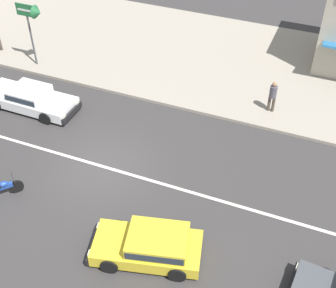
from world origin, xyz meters
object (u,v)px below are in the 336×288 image
Objects in this scene: arrow_signboard at (35,15)px; pedestrian_mid_kerb at (273,95)px; hatchback_yellow_3 at (151,245)px; sedan_white_4 at (30,98)px.

pedestrian_mid_kerb is at bearing 2.83° from arrow_signboard.
pedestrian_mid_kerb is (12.08, 0.60, -1.98)m from arrow_signboard.
hatchback_yellow_3 is 2.56× the size of pedestrian_mid_kerb.
hatchback_yellow_3 is 13.75m from arrow_signboard.
hatchback_yellow_3 is 9.74m from pedestrian_mid_kerb.
arrow_signboard is at bearing -177.17° from pedestrian_mid_kerb.
hatchback_yellow_3 is 10.44m from sedan_white_4.
hatchback_yellow_3 is 1.17× the size of arrow_signboard.
hatchback_yellow_3 is at bearing -33.11° from sedan_white_4.
pedestrian_mid_kerb is (10.67, 3.83, 0.52)m from sedan_white_4.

